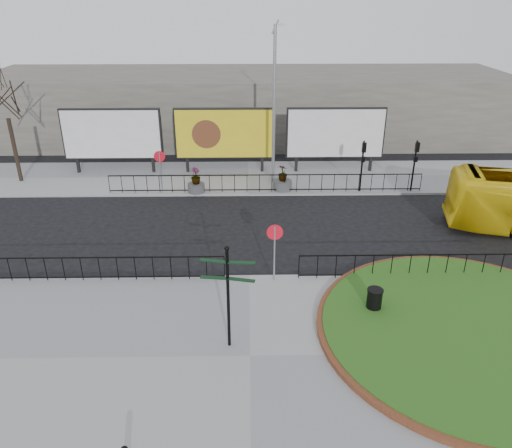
{
  "coord_description": "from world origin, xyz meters",
  "views": [
    {
      "loc": [
        -0.03,
        -17.69,
        10.76
      ],
      "look_at": [
        0.31,
        1.94,
        1.53
      ],
      "focal_mm": 35.0,
      "sensor_mm": 36.0,
      "label": 1
    }
  ],
  "objects_px": {
    "planter_a": "(196,184)",
    "litter_bin": "(374,301)",
    "lamp_post": "(274,104)",
    "fingerpost_sign": "(228,287)",
    "billboard_mid": "(224,134)",
    "planter_b": "(283,182)"
  },
  "relations": [
    {
      "from": "lamp_post",
      "to": "fingerpost_sign",
      "type": "height_order",
      "value": "lamp_post"
    },
    {
      "from": "fingerpost_sign",
      "to": "planter_b",
      "type": "bearing_deg",
      "value": 91.78
    },
    {
      "from": "lamp_post",
      "to": "fingerpost_sign",
      "type": "xyz_separation_m",
      "value": [
        -2.19,
        -15.44,
        -2.48
      ]
    },
    {
      "from": "planter_b",
      "to": "fingerpost_sign",
      "type": "bearing_deg",
      "value": -100.74
    },
    {
      "from": "fingerpost_sign",
      "to": "billboard_mid",
      "type": "bearing_deg",
      "value": 105.22
    },
    {
      "from": "fingerpost_sign",
      "to": "planter_b",
      "type": "distance_m",
      "value": 14.47
    },
    {
      "from": "billboard_mid",
      "to": "litter_bin",
      "type": "relative_size",
      "value": 6.44
    },
    {
      "from": "fingerpost_sign",
      "to": "planter_a",
      "type": "xyz_separation_m",
      "value": [
        -2.35,
        13.84,
        -1.72
      ]
    },
    {
      "from": "fingerpost_sign",
      "to": "litter_bin",
      "type": "height_order",
      "value": "fingerpost_sign"
    },
    {
      "from": "fingerpost_sign",
      "to": "litter_bin",
      "type": "relative_size",
      "value": 3.84
    },
    {
      "from": "lamp_post",
      "to": "litter_bin",
      "type": "height_order",
      "value": "lamp_post"
    },
    {
      "from": "fingerpost_sign",
      "to": "litter_bin",
      "type": "xyz_separation_m",
      "value": [
        5.18,
        1.76,
        -1.74
      ]
    },
    {
      "from": "lamp_post",
      "to": "planter_a",
      "type": "height_order",
      "value": "lamp_post"
    },
    {
      "from": "billboard_mid",
      "to": "planter_a",
      "type": "relative_size",
      "value": 4.25
    },
    {
      "from": "litter_bin",
      "to": "planter_a",
      "type": "height_order",
      "value": "planter_a"
    },
    {
      "from": "planter_a",
      "to": "billboard_mid",
      "type": "bearing_deg",
      "value": 66.9
    },
    {
      "from": "billboard_mid",
      "to": "fingerpost_sign",
      "type": "bearing_deg",
      "value": -87.3
    },
    {
      "from": "planter_a",
      "to": "lamp_post",
      "type": "bearing_deg",
      "value": 19.45
    },
    {
      "from": "fingerpost_sign",
      "to": "planter_b",
      "type": "relative_size",
      "value": 2.44
    },
    {
      "from": "lamp_post",
      "to": "litter_bin",
      "type": "xyz_separation_m",
      "value": [
        2.99,
        -13.68,
        -4.22
      ]
    },
    {
      "from": "billboard_mid",
      "to": "lamp_post",
      "type": "relative_size",
      "value": 0.67
    },
    {
      "from": "planter_a",
      "to": "litter_bin",
      "type": "bearing_deg",
      "value": -58.08
    }
  ]
}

